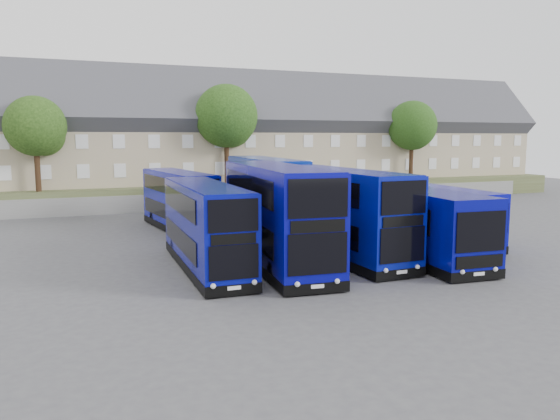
{
  "coord_description": "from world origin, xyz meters",
  "views": [
    {
      "loc": [
        -12.41,
        -23.1,
        6.33
      ],
      "look_at": [
        -0.73,
        5.69,
        2.2
      ],
      "focal_mm": 35.0,
      "sensor_mm": 36.0,
      "label": 1
    }
  ],
  "objects_px": {
    "dd_front_left": "(206,228)",
    "tree_east": "(413,127)",
    "tree_far": "(420,126)",
    "coach_east_a": "(403,220)",
    "tree_west": "(37,129)",
    "tree_mid": "(227,119)",
    "dd_front_mid": "(276,216)"
  },
  "relations": [
    {
      "from": "dd_front_left",
      "to": "tree_east",
      "type": "relative_size",
      "value": 1.28
    },
    {
      "from": "dd_front_left",
      "to": "tree_far",
      "type": "relative_size",
      "value": 1.2
    },
    {
      "from": "coach_east_a",
      "to": "dd_front_left",
      "type": "bearing_deg",
      "value": -176.91
    },
    {
      "from": "dd_front_left",
      "to": "tree_west",
      "type": "xyz_separation_m",
      "value": [
        -7.86,
        22.86,
        5.04
      ]
    },
    {
      "from": "coach_east_a",
      "to": "tree_east",
      "type": "xyz_separation_m",
      "value": [
        17.12,
        23.21,
        5.59
      ]
    },
    {
      "from": "tree_mid",
      "to": "tree_east",
      "type": "relative_size",
      "value": 1.12
    },
    {
      "from": "tree_far",
      "to": "tree_east",
      "type": "bearing_deg",
      "value": -130.6
    },
    {
      "from": "coach_east_a",
      "to": "tree_east",
      "type": "relative_size",
      "value": 1.67
    },
    {
      "from": "dd_front_left",
      "to": "dd_front_mid",
      "type": "relative_size",
      "value": 0.83
    },
    {
      "from": "coach_east_a",
      "to": "tree_east",
      "type": "height_order",
      "value": "tree_east"
    },
    {
      "from": "tree_west",
      "to": "tree_far",
      "type": "bearing_deg",
      "value": 9.46
    },
    {
      "from": "tree_west",
      "to": "coach_east_a",
      "type": "bearing_deg",
      "value": -50.87
    },
    {
      "from": "coach_east_a",
      "to": "tree_west",
      "type": "relative_size",
      "value": 1.78
    },
    {
      "from": "dd_front_mid",
      "to": "tree_far",
      "type": "bearing_deg",
      "value": 50.4
    },
    {
      "from": "dd_front_mid",
      "to": "tree_far",
      "type": "distance_m",
      "value": 43.06
    },
    {
      "from": "dd_front_mid",
      "to": "tree_far",
      "type": "relative_size",
      "value": 1.45
    },
    {
      "from": "dd_front_left",
      "to": "tree_east",
      "type": "height_order",
      "value": "tree_east"
    },
    {
      "from": "coach_east_a",
      "to": "tree_east",
      "type": "bearing_deg",
      "value": 58.47
    },
    {
      "from": "dd_front_left",
      "to": "tree_far",
      "type": "distance_m",
      "value": 45.72
    },
    {
      "from": "tree_west",
      "to": "tree_far",
      "type": "distance_m",
      "value": 42.58
    },
    {
      "from": "tree_west",
      "to": "tree_east",
      "type": "distance_m",
      "value": 36.0
    },
    {
      "from": "dd_front_left",
      "to": "coach_east_a",
      "type": "distance_m",
      "value": 11.03
    },
    {
      "from": "tree_west",
      "to": "tree_mid",
      "type": "height_order",
      "value": "tree_mid"
    },
    {
      "from": "coach_east_a",
      "to": "tree_west",
      "type": "xyz_separation_m",
      "value": [
        -18.88,
        23.21,
        5.25
      ]
    },
    {
      "from": "dd_front_mid",
      "to": "tree_west",
      "type": "distance_m",
      "value": 26.05
    },
    {
      "from": "tree_west",
      "to": "tree_far",
      "type": "height_order",
      "value": "tree_far"
    },
    {
      "from": "coach_east_a",
      "to": "tree_mid",
      "type": "relative_size",
      "value": 1.48
    },
    {
      "from": "dd_front_mid",
      "to": "tree_mid",
      "type": "height_order",
      "value": "tree_mid"
    },
    {
      "from": "dd_front_mid",
      "to": "tree_far",
      "type": "height_order",
      "value": "tree_far"
    },
    {
      "from": "dd_front_left",
      "to": "tree_west",
      "type": "height_order",
      "value": "tree_west"
    },
    {
      "from": "coach_east_a",
      "to": "tree_mid",
      "type": "distance_m",
      "value": 24.69
    },
    {
      "from": "dd_front_mid",
      "to": "tree_east",
      "type": "bearing_deg",
      "value": 49.04
    }
  ]
}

